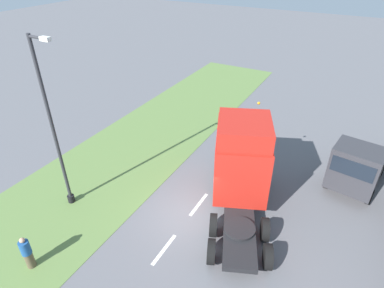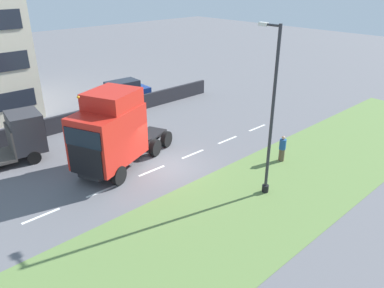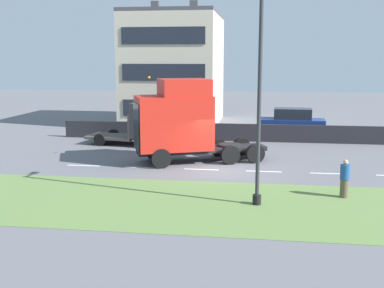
{
  "view_description": "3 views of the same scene",
  "coord_description": "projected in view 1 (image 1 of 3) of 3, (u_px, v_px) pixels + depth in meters",
  "views": [
    {
      "loc": [
        5.49,
        -9.87,
        11.05
      ],
      "look_at": [
        -1.13,
        2.27,
        2.49
      ],
      "focal_mm": 30.0,
      "sensor_mm": 36.0,
      "label": 1
    },
    {
      "loc": [
        -15.27,
        11.94,
        10.2
      ],
      "look_at": [
        -1.17,
        -1.14,
        1.44
      ],
      "focal_mm": 35.0,
      "sensor_mm": 36.0,
      "label": 2
    },
    {
      "loc": [
        -24.16,
        -2.07,
        5.68
      ],
      "look_at": [
        -2.23,
        1.08,
        1.73
      ],
      "focal_mm": 45.0,
      "sensor_mm": 36.0,
      "label": 3
    }
  ],
  "objects": [
    {
      "name": "lorry_cab",
      "position": [
        241.0,
        160.0,
        15.34
      ],
      "size": [
        4.92,
        7.43,
        4.73
      ],
      "rotation": [
        0.0,
        0.0,
        0.39
      ],
      "color": "black",
      "rests_on": "ground"
    },
    {
      "name": "grass_verge",
      "position": [
        96.0,
        179.0,
        17.86
      ],
      "size": [
        7.0,
        44.0,
        0.01
      ],
      "color": "#607F42",
      "rests_on": "ground"
    },
    {
      "name": "lamp_post",
      "position": [
        56.0,
        137.0,
        14.22
      ],
      "size": [
        1.29,
        0.34,
        8.29
      ],
      "color": "black",
      "rests_on": "ground"
    },
    {
      "name": "lane_markings",
      "position": [
        183.0,
        225.0,
        14.9
      ],
      "size": [
        0.16,
        17.8,
        0.0
      ],
      "color": "white",
      "rests_on": "ground"
    },
    {
      "name": "flatbed_truck",
      "position": [
        356.0,
        168.0,
        16.2
      ],
      "size": [
        2.94,
        5.31,
        2.86
      ],
      "rotation": [
        0.0,
        0.0,
        2.99
      ],
      "color": "#333338",
      "rests_on": "ground"
    },
    {
      "name": "ground_plane",
      "position": [
        190.0,
        216.0,
        15.42
      ],
      "size": [
        120.0,
        120.0,
        0.0
      ],
      "primitive_type": "plane",
      "color": "slate",
      "rests_on": "ground"
    },
    {
      "name": "pedestrian",
      "position": [
        27.0,
        253.0,
        12.59
      ],
      "size": [
        0.39,
        0.39,
        1.6
      ],
      "color": "brown",
      "rests_on": "ground"
    }
  ]
}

